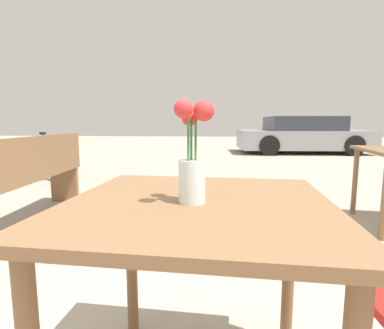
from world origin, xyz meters
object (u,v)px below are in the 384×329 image
(bench_near, at_px, (30,176))
(parked_car, at_px, (302,135))
(table_front, at_px, (198,235))
(flower_vase, at_px, (193,163))
(bicycle, at_px, (48,158))

(bench_near, height_order, parked_car, parked_car)
(table_front, xyz_separation_m, parked_car, (2.68, 9.10, -0.06))
(table_front, bearing_deg, flower_vase, -118.32)
(table_front, distance_m, parked_car, 9.48)
(bicycle, bearing_deg, table_front, -53.91)
(table_front, xyz_separation_m, flower_vase, (-0.01, -0.03, 0.23))
(bicycle, height_order, parked_car, parked_car)
(bench_near, bearing_deg, table_front, -44.96)
(table_front, relative_size, bench_near, 0.46)
(bicycle, bearing_deg, flower_vase, -54.22)
(flower_vase, bearing_deg, table_front, 61.68)
(table_front, distance_m, flower_vase, 0.24)
(table_front, height_order, bicycle, bicycle)
(flower_vase, xyz_separation_m, parked_car, (2.69, 9.12, -0.29))
(table_front, relative_size, bicycle, 0.63)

